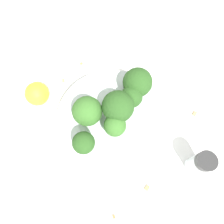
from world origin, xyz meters
TOP-DOWN VIEW (x-y plane):
  - ground_plane at (0.00, 0.00)m, footprint 3.00×3.00m
  - bowl at (0.00, 0.00)m, footprint 0.20×0.20m
  - broccoli_floret_0 at (0.03, 0.06)m, footprint 0.04×0.04m
  - broccoli_floret_1 at (-0.01, -0.01)m, footprint 0.06×0.06m
  - broccoli_floret_2 at (-0.01, 0.02)m, footprint 0.04×0.04m
  - broccoli_floret_3 at (-0.03, -0.07)m, footprint 0.05×0.05m
  - broccoli_floret_4 at (-0.02, -0.04)m, footprint 0.04×0.04m
  - broccoli_floret_5 at (0.04, 0.01)m, footprint 0.05×0.05m
  - pepper_shaker at (-0.17, 0.03)m, footprint 0.03×0.03m
  - lemon_wedge at (0.16, -0.01)m, footprint 0.05×0.05m
  - almond_crumb_0 at (0.13, -0.07)m, footprint 0.01×0.01m
  - almond_crumb_1 at (-0.05, 0.16)m, footprint 0.01×0.01m
  - almond_crumb_2 at (-0.10, 0.10)m, footprint 0.01×0.01m
  - almond_crumb_3 at (-0.16, -0.07)m, footprint 0.01×0.01m
  - almond_crumb_4 at (0.11, -0.12)m, footprint 0.01×0.01m

SIDE VIEW (x-z plane):
  - ground_plane at x=0.00m, z-range 0.00..0.00m
  - almond_crumb_1 at x=-0.05m, z-range 0.00..0.01m
  - almond_crumb_4 at x=0.11m, z-range 0.00..0.01m
  - almond_crumb_0 at x=0.13m, z-range 0.00..0.01m
  - almond_crumb_3 at x=-0.16m, z-range 0.00..0.01m
  - almond_crumb_2 at x=-0.10m, z-range 0.00..0.01m
  - bowl at x=0.00m, z-range 0.00..0.05m
  - lemon_wedge at x=0.16m, z-range 0.00..0.05m
  - pepper_shaker at x=-0.17m, z-range 0.00..0.07m
  - broccoli_floret_2 at x=-0.01m, z-range 0.05..0.10m
  - broccoli_floret_4 at x=-0.02m, z-range 0.05..0.10m
  - broccoli_floret_5 at x=0.04m, z-range 0.05..0.11m
  - broccoli_floret_0 at x=0.03m, z-range 0.05..0.11m
  - broccoli_floret_3 at x=-0.03m, z-range 0.05..0.11m
  - broccoli_floret_1 at x=-0.01m, z-range 0.05..0.12m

